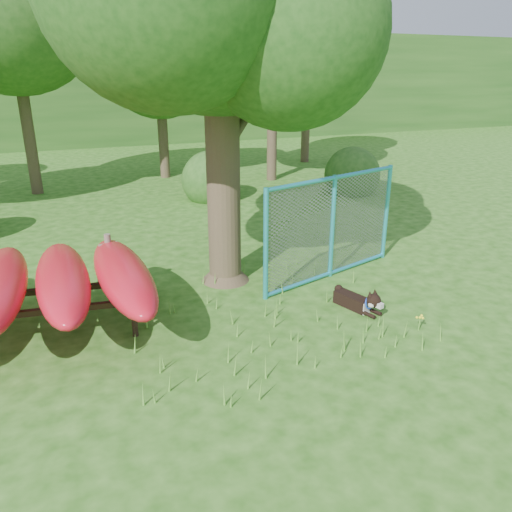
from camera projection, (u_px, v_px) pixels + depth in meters
name	position (u px, v px, depth m)	size (l,w,h in m)	color
ground	(276.00, 350.00, 7.13)	(80.00, 80.00, 0.00)	#205210
wooden_post	(110.00, 265.00, 8.54)	(0.33, 0.14, 1.19)	brown
kayak_rack	(31.00, 283.00, 7.24)	(3.48, 3.65, 1.12)	black
husky_dog	(359.00, 301.00, 8.28)	(0.47, 1.02, 0.46)	black
fence_section	(332.00, 227.00, 9.39)	(3.27, 1.03, 3.30)	#2AA6C6
wildflower_clump	(420.00, 318.00, 7.60)	(0.12, 0.11, 0.26)	#5D9C33
bg_tree_b	(9.00, 3.00, 14.44)	(5.20, 5.20, 8.22)	#3E3121
bg_tree_c	(158.00, 61.00, 17.48)	(4.00, 4.00, 6.12)	#3E3121
bg_tree_d	(273.00, 29.00, 16.70)	(4.80, 4.80, 7.50)	#3E3121
bg_tree_e	(309.00, 33.00, 20.34)	(4.60, 4.60, 7.55)	#3E3121
shrub_right	(351.00, 193.00, 16.43)	(1.80, 1.80, 1.80)	#244F19
shrub_mid	(211.00, 199.00, 15.63)	(1.80, 1.80, 1.80)	#244F19
wooded_hillside	(80.00, 85.00, 30.26)	(80.00, 12.00, 6.00)	#244F19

